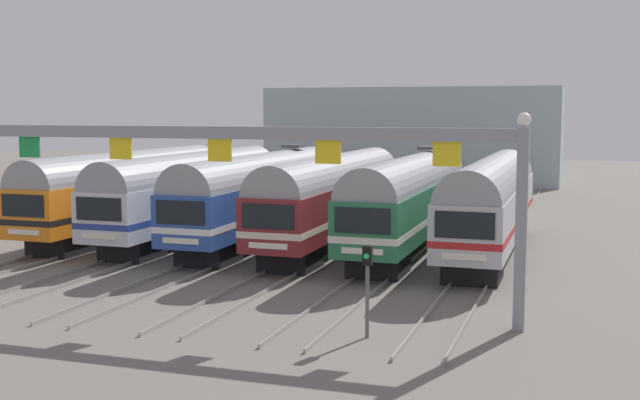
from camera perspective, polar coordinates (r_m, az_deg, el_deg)
The scene contains 11 objects.
ground_plane at distance 42.46m, azimuth -1.68°, elevation -3.15°, with size 160.00×160.00×0.00m, color slate.
track_bed at distance 58.56m, azimuth 3.98°, elevation -0.46°, with size 21.61×70.00×0.15m.
commuter_train_orange at distance 46.47m, azimuth -13.43°, elevation 0.84°, with size 2.88×18.06×4.77m.
commuter_train_silver at distance 44.50m, azimuth -9.02°, elevation 0.70°, with size 2.88×18.06×4.77m.
commuter_train_blue at distance 42.82m, azimuth -4.22°, elevation 0.54°, with size 2.88×18.06×5.05m.
commuter_train_maroon at distance 41.45m, azimuth 0.92°, elevation 0.36°, with size 2.88×18.06×4.77m.
commuter_train_green at distance 40.45m, azimuth 6.37°, elevation 0.18°, with size 2.88×18.06×5.05m.
commuter_train_stainless at distance 39.83m, azimuth 12.04°, elevation -0.02°, with size 2.88×18.06×4.77m.
catenary_gantry at distance 29.59m, azimuth -10.65°, elevation 3.00°, with size 25.35×0.44×6.97m.
yard_signal_mast at distance 24.87m, azimuth 3.38°, elevation -5.17°, with size 0.28×0.35×2.94m.
maintenance_building at distance 81.06m, azimuth 6.70°, elevation 4.63°, with size 28.42×10.00×9.23m, color #9EB2B7.
Camera 1 is at (14.25, -39.37, 7.03)m, focal length 45.09 mm.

